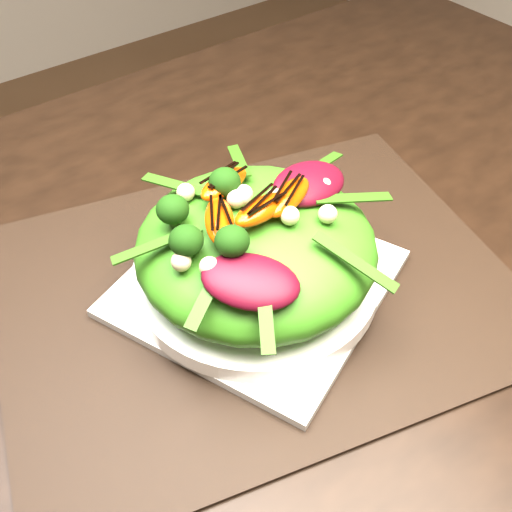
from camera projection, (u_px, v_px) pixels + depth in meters
dining_table at (170, 345)px, 0.57m from camera, size 1.60×0.90×0.75m
placemat at (256, 287)px, 0.59m from camera, size 0.57×0.49×0.00m
plate_base at (256, 282)px, 0.59m from camera, size 0.30×0.30×0.01m
salad_bowl at (256, 273)px, 0.58m from camera, size 0.24×0.24×0.02m
lettuce_mound at (256, 246)px, 0.55m from camera, size 0.27×0.27×0.08m
radicchio_leaf at (309, 183)px, 0.55m from camera, size 0.08×0.06×0.02m
orange_segment at (240, 189)px, 0.54m from camera, size 0.07×0.04×0.02m
broccoli_floret at (180, 223)px, 0.50m from camera, size 0.04×0.04×0.04m
macadamia_nut at (306, 213)px, 0.52m from camera, size 0.02×0.02×0.02m
balsamic_drizzle at (240, 181)px, 0.53m from camera, size 0.04×0.01×0.00m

